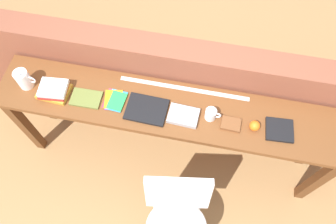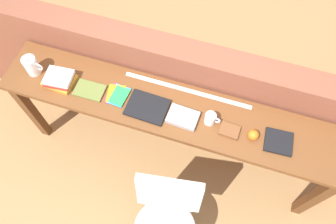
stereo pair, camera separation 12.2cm
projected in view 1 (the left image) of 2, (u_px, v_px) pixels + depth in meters
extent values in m
plane|color=#9E7547|center=(163.00, 183.00, 2.93)|extent=(40.00, 40.00, 0.00)
cube|color=brown|center=(177.00, 91.00, 2.72)|extent=(6.00, 0.20, 1.12)
cube|color=brown|center=(169.00, 108.00, 2.30)|extent=(2.50, 0.44, 0.04)
cube|color=#5B341A|center=(26.00, 126.00, 2.73)|extent=(0.07, 0.07, 0.84)
cube|color=#5B341A|center=(317.00, 180.00, 2.51)|extent=(0.07, 0.07, 0.84)
cube|color=#5B341A|center=(40.00, 93.00, 2.87)|extent=(0.07, 0.07, 0.84)
cube|color=#5B341A|center=(317.00, 142.00, 2.66)|extent=(0.07, 0.07, 0.84)
cube|color=white|center=(178.00, 193.00, 2.19)|extent=(0.45, 0.17, 0.40)
cylinder|color=#B2B2B7|center=(156.00, 211.00, 2.61)|extent=(0.02, 0.02, 0.41)
cylinder|color=#B2B2B7|center=(197.00, 213.00, 2.60)|extent=(0.02, 0.02, 0.41)
cylinder|color=white|center=(24.00, 79.00, 2.30)|extent=(0.10, 0.10, 0.15)
cone|color=white|center=(17.00, 76.00, 2.21)|extent=(0.04, 0.03, 0.04)
torus|color=white|center=(31.00, 80.00, 2.29)|extent=(0.07, 0.01, 0.07)
cube|color=gold|center=(54.00, 91.00, 2.33)|extent=(0.23, 0.18, 0.03)
cube|color=red|center=(53.00, 90.00, 2.30)|extent=(0.20, 0.18, 0.02)
cube|color=white|center=(53.00, 88.00, 2.28)|extent=(0.20, 0.17, 0.03)
cube|color=olive|center=(86.00, 98.00, 2.31)|extent=(0.22, 0.15, 0.02)
cube|color=#E5334C|center=(114.00, 100.00, 2.31)|extent=(0.14, 0.17, 0.00)
cube|color=purple|center=(113.00, 101.00, 2.30)|extent=(0.12, 0.15, 0.00)
cube|color=#3399D8|center=(116.00, 100.00, 2.30)|extent=(0.13, 0.18, 0.00)
cube|color=orange|center=(113.00, 99.00, 2.30)|extent=(0.15, 0.17, 0.00)
cube|color=green|center=(117.00, 101.00, 2.29)|extent=(0.12, 0.16, 0.00)
cube|color=black|center=(147.00, 109.00, 2.26)|extent=(0.29, 0.22, 0.02)
cube|color=#9E9EA3|center=(183.00, 116.00, 2.23)|extent=(0.21, 0.16, 0.04)
cylinder|color=white|center=(211.00, 114.00, 2.21)|extent=(0.08, 0.08, 0.09)
torus|color=white|center=(217.00, 115.00, 2.20)|extent=(0.06, 0.01, 0.06)
cube|color=brown|center=(231.00, 124.00, 2.21)|extent=(0.13, 0.11, 0.02)
sphere|color=orange|center=(255.00, 126.00, 2.18)|extent=(0.07, 0.07, 0.07)
cube|color=black|center=(279.00, 130.00, 2.19)|extent=(0.19, 0.18, 0.02)
cube|color=silver|center=(184.00, 88.00, 2.35)|extent=(0.94, 0.03, 0.00)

